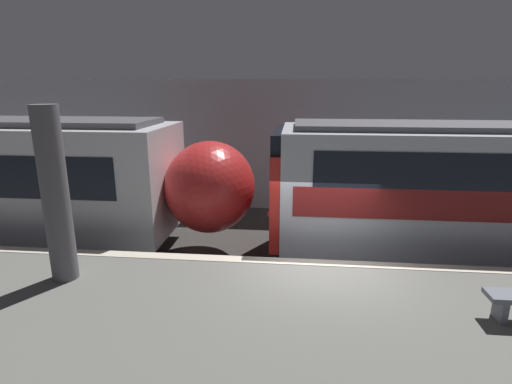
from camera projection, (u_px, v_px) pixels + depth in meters
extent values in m
plane|color=#33302D|center=(320.00, 307.00, 8.58)|extent=(120.00, 120.00, 0.00)
cube|color=slate|center=(329.00, 353.00, 6.26)|extent=(40.00, 4.53, 1.10)
cube|color=beige|center=(323.00, 263.00, 8.15)|extent=(40.00, 0.30, 0.01)
cube|color=#939399|center=(312.00, 147.00, 14.76)|extent=(50.00, 0.15, 4.83)
cylinder|color=#56565B|center=(55.00, 196.00, 7.13)|extent=(0.47, 0.47, 3.21)
ellipsoid|color=red|center=(210.00, 187.00, 10.80)|extent=(2.42, 2.75, 2.47)
sphere|color=#F2EFCC|center=(245.00, 203.00, 10.82)|extent=(0.20, 0.20, 0.20)
cube|color=red|center=(278.00, 192.00, 10.64)|extent=(0.25, 2.93, 2.35)
cube|color=black|center=(278.00, 148.00, 10.34)|extent=(0.25, 2.63, 0.94)
sphere|color=#EA4C42|center=(270.00, 214.00, 10.12)|extent=(0.18, 0.18, 0.18)
sphere|color=#EA4C42|center=(273.00, 199.00, 11.41)|extent=(0.18, 0.18, 0.18)
cube|color=slate|center=(500.00, 308.00, 6.13)|extent=(0.10, 0.32, 0.41)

